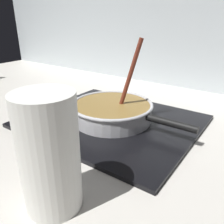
# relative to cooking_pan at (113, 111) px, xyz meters

# --- Properties ---
(ground) EXTENTS (2.40, 1.60, 0.04)m
(ground) POSITION_rel_cooking_pan_xyz_m (-0.11, -0.23, -0.07)
(ground) COLOR beige
(backsplash_wall) EXTENTS (2.40, 0.02, 0.55)m
(backsplash_wall) POSITION_rel_cooking_pan_xyz_m (-0.11, 0.56, 0.23)
(backsplash_wall) COLOR silver
(backsplash_wall) RESTS_ON ground
(hob_plate) EXTENTS (0.56, 0.48, 0.01)m
(hob_plate) POSITION_rel_cooking_pan_xyz_m (-0.00, -0.00, -0.04)
(hob_plate) COLOR black
(hob_plate) RESTS_ON ground
(burner_ring) EXTENTS (0.21, 0.21, 0.01)m
(burner_ring) POSITION_rel_cooking_pan_xyz_m (-0.00, -0.00, -0.03)
(burner_ring) COLOR #592D0C
(burner_ring) RESTS_ON hob_plate
(spare_burner) EXTENTS (0.14, 0.14, 0.01)m
(spare_burner) POSITION_rel_cooking_pan_xyz_m (-0.19, -0.00, -0.03)
(spare_burner) COLOR #262628
(spare_burner) RESTS_ON hob_plate
(cooking_pan) EXTENTS (0.43, 0.28, 0.27)m
(cooking_pan) POSITION_rel_cooking_pan_xyz_m (0.00, 0.00, 0.00)
(cooking_pan) COLOR silver
(cooking_pan) RESTS_ON hob_plate
(paper_towel_roll) EXTENTS (0.11, 0.11, 0.23)m
(paper_towel_roll) POSITION_rel_cooking_pan_xyz_m (0.12, -0.37, 0.07)
(paper_towel_roll) COLOR white
(paper_towel_roll) RESTS_ON ground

